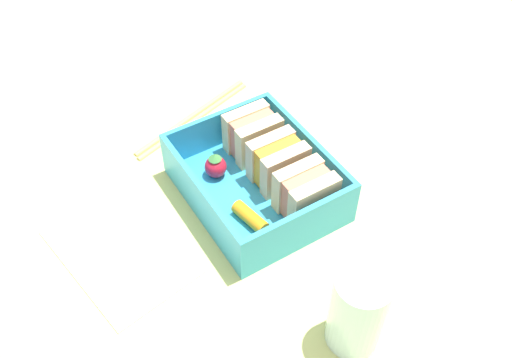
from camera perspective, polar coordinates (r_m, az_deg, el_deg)
ground_plane at (r=66.01cm, az=0.00°, el=-2.18°), size 120.00×120.00×2.00cm
bento_tray at (r=64.80cm, az=0.00°, el=-1.26°), size 17.87×14.49×1.20cm
bento_rim at (r=62.62cm, az=0.00°, el=0.53°), size 17.87×14.49×4.70cm
sandwich_left at (r=66.74cm, az=-0.34°, el=4.48°), size 4.55×5.71×5.25cm
sandwich_center_left at (r=63.52cm, az=2.19°, el=1.68°), size 4.55×5.71×5.25cm
sandwich_center at (r=60.60cm, az=4.97°, el=-1.40°), size 4.55×5.71×5.25cm
strawberry_far_left at (r=64.95cm, az=-4.07°, el=1.31°), size 2.53×2.53×3.13cm
carrot_stick_far_left at (r=60.62cm, az=-0.59°, el=-3.85°), size 4.60×2.32×1.54cm
chopstick_pair at (r=74.93cm, az=-6.10°, el=6.31°), size 7.16×18.80×0.70cm
drinking_glass at (r=52.05cm, az=10.13°, el=-12.87°), size 5.01×5.01×9.19cm
folded_napkin at (r=61.85cm, az=-13.36°, el=-6.96°), size 17.40×13.15×0.40cm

